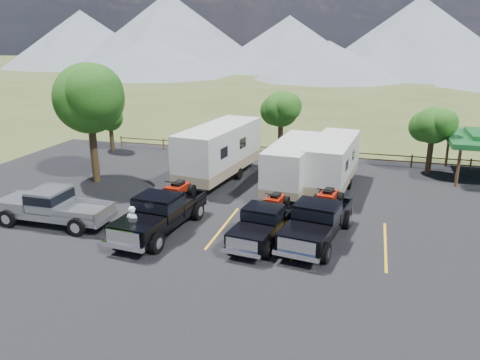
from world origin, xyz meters
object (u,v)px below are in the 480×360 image
(trailer_center, at_px, (294,166))
(rig_center, at_px, (265,221))
(tree_big_nw, at_px, (88,98))
(rig_left, at_px, (162,211))
(trailer_right, at_px, (332,163))
(rig_right, at_px, (318,219))
(pickup_silver, at_px, (53,206))
(person_a, at_px, (133,225))
(person_b, at_px, (144,210))
(trailer_left, at_px, (219,151))

(trailer_center, bearing_deg, rig_center, -86.65)
(tree_big_nw, xyz_separation_m, rig_left, (7.74, -6.30, -4.49))
(trailer_right, bearing_deg, trailer_center, -147.84)
(rig_right, relative_size, pickup_silver, 1.06)
(tree_big_nw, distance_m, person_a, 11.71)
(trailer_center, distance_m, person_b, 10.08)
(person_b, bearing_deg, trailer_right, -3.15)
(tree_big_nw, height_order, rig_center, tree_big_nw)
(rig_left, relative_size, rig_center, 1.15)
(trailer_right, bearing_deg, trailer_left, -175.30)
(trailer_left, height_order, person_a, trailer_left)
(rig_right, bearing_deg, rig_center, -157.53)
(person_a, bearing_deg, rig_right, -157.67)
(rig_center, xyz_separation_m, trailer_right, (2.37, 8.63, 0.75))
(pickup_silver, bearing_deg, rig_left, 97.22)
(rig_right, distance_m, trailer_center, 7.33)
(trailer_left, xyz_separation_m, pickup_silver, (-5.75, -9.98, -0.92))
(rig_center, relative_size, trailer_center, 0.65)
(rig_right, distance_m, person_a, 8.73)
(rig_center, xyz_separation_m, rig_right, (2.46, 0.58, 0.12))
(rig_center, xyz_separation_m, trailer_center, (0.13, 7.51, 0.73))
(trailer_left, relative_size, trailer_center, 1.16)
(tree_big_nw, height_order, person_a, tree_big_nw)
(tree_big_nw, bearing_deg, trailer_right, 10.61)
(tree_big_nw, bearing_deg, rig_right, -18.68)
(rig_center, bearing_deg, pickup_silver, -166.13)
(person_a, distance_m, person_b, 2.17)
(rig_center, xyz_separation_m, person_b, (-6.31, -0.20, -0.06))
(person_a, height_order, person_b, person_a)
(pickup_silver, bearing_deg, person_b, 102.92)
(rig_right, bearing_deg, person_b, -165.71)
(rig_right, height_order, trailer_center, trailer_center)
(trailer_left, xyz_separation_m, trailer_right, (7.52, -0.09, -0.23))
(rig_left, xyz_separation_m, person_a, (-0.62, -1.78, -0.11))
(rig_left, distance_m, pickup_silver, 5.80)
(tree_big_nw, height_order, trailer_right, tree_big_nw)
(trailer_left, bearing_deg, tree_big_nw, -151.46)
(trailer_center, bearing_deg, trailer_left, 171.40)
(tree_big_nw, distance_m, pickup_silver, 8.62)
(tree_big_nw, xyz_separation_m, person_a, (7.12, -8.08, -4.61))
(trailer_center, height_order, trailer_right, trailer_right)
(trailer_right, relative_size, person_a, 4.86)
(rig_right, distance_m, pickup_silver, 13.50)
(tree_big_nw, height_order, trailer_center, tree_big_nw)
(tree_big_nw, distance_m, trailer_left, 9.05)
(rig_left, relative_size, person_a, 3.57)
(rig_right, height_order, person_a, rig_right)
(rig_right, bearing_deg, trailer_left, 142.28)
(rig_center, bearing_deg, trailer_right, 81.97)
(rig_right, relative_size, trailer_right, 0.72)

